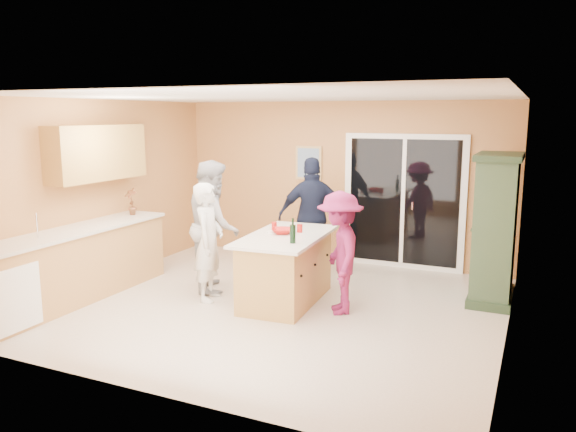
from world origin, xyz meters
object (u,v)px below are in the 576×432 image
at_px(kitchen_island, 286,270).
at_px(woman_magenta, 340,253).
at_px(woman_white, 209,242).
at_px(woman_navy, 313,216).
at_px(woman_grey, 214,225).
at_px(green_hutch, 495,230).

xyz_separation_m(kitchen_island, woman_magenta, (0.76, -0.09, 0.33)).
bearing_deg(woman_white, woman_navy, -38.69).
xyz_separation_m(woman_white, woman_navy, (0.77, 1.69, 0.12)).
height_order(kitchen_island, woman_navy, woman_navy).
distance_m(kitchen_island, woman_magenta, 0.83).
height_order(woman_navy, woman_magenta, woman_navy).
height_order(woman_white, woman_grey, woman_grey).
bearing_deg(woman_magenta, woman_white, -108.64).
distance_m(woman_navy, woman_magenta, 1.73).
bearing_deg(woman_white, woman_magenta, -96.39).
distance_m(woman_grey, woman_magenta, 1.91).
bearing_deg(woman_navy, woman_magenta, 96.12).
bearing_deg(kitchen_island, woman_magenta, -10.34).
bearing_deg(woman_magenta, kitchen_island, -123.21).
distance_m(woman_grey, woman_navy, 1.58).
bearing_deg(green_hutch, woman_grey, -163.88).
relative_size(kitchen_island, woman_grey, 0.97).
distance_m(green_hutch, woman_white, 3.67).
relative_size(woman_navy, woman_magenta, 1.18).
distance_m(woman_white, woman_grey, 0.50).
bearing_deg(woman_grey, kitchen_island, -127.56).
relative_size(woman_grey, woman_magenta, 1.20).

